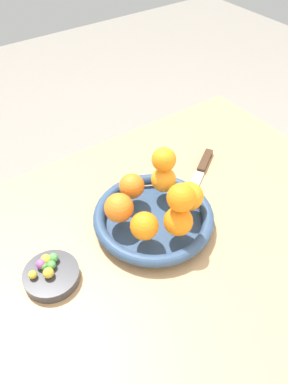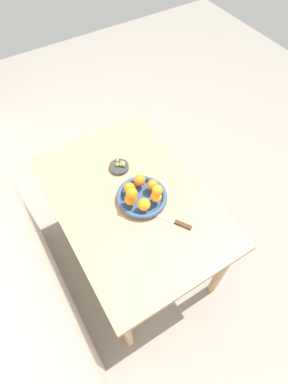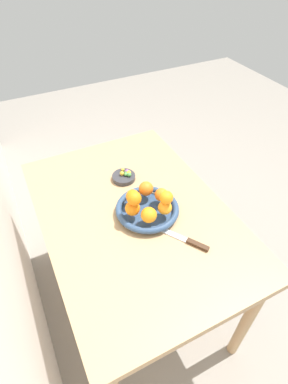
{
  "view_description": "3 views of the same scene",
  "coord_description": "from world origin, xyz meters",
  "px_view_note": "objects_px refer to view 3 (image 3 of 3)",
  "views": [
    {
      "loc": [
        0.3,
        0.39,
        1.38
      ],
      "look_at": [
        -0.02,
        -0.07,
        0.83
      ],
      "focal_mm": 35.0,
      "sensor_mm": 36.0,
      "label": 1
    },
    {
      "loc": [
        -0.78,
        0.39,
        2.07
      ],
      "look_at": [
        -0.06,
        -0.04,
        0.85
      ],
      "focal_mm": 28.0,
      "sensor_mm": 36.0,
      "label": 2
    },
    {
      "loc": [
        -0.81,
        0.35,
        1.68
      ],
      "look_at": [
        -0.04,
        -0.03,
        0.87
      ],
      "focal_mm": 28.0,
      "sensor_mm": 36.0,
      "label": 3
    }
  ],
  "objects_px": {
    "fruit_bowl": "(147,209)",
    "candy_ball_4": "(126,173)",
    "candy_dish": "(124,177)",
    "orange_3": "(133,208)",
    "orange_5": "(165,208)",
    "orange_4": "(149,215)",
    "orange_7": "(134,198)",
    "dining_table": "(134,225)",
    "candy_ball_6": "(123,170)",
    "orange_1": "(146,189)",
    "candy_ball_1": "(126,174)",
    "candy_ball_3": "(129,175)",
    "candy_ball_0": "(127,171)",
    "orange_6": "(166,198)",
    "orange_0": "(161,195)",
    "candy_ball_5": "(129,173)",
    "orange_2": "(133,196)",
    "knife": "(183,239)",
    "candy_ball_2": "(122,173)"
  },
  "relations": [
    {
      "from": "orange_3",
      "to": "orange_5",
      "type": "relative_size",
      "value": 1.06
    },
    {
      "from": "orange_5",
      "to": "candy_ball_4",
      "type": "distance_m",
      "value": 0.32
    },
    {
      "from": "dining_table",
      "to": "candy_ball_6",
      "type": "xyz_separation_m",
      "value": [
        0.25,
        -0.06,
        0.12
      ]
    },
    {
      "from": "fruit_bowl",
      "to": "orange_1",
      "type": "xyz_separation_m",
      "value": [
        0.07,
        -0.03,
        0.05
      ]
    },
    {
      "from": "fruit_bowl",
      "to": "orange_3",
      "type": "height_order",
      "value": "orange_3"
    },
    {
      "from": "orange_5",
      "to": "candy_ball_4",
      "type": "bearing_deg",
      "value": 5.85
    },
    {
      "from": "orange_3",
      "to": "orange_6",
      "type": "distance_m",
      "value": 0.14
    },
    {
      "from": "orange_5",
      "to": "orange_6",
      "type": "bearing_deg",
      "value": -106.1
    },
    {
      "from": "candy_dish",
      "to": "candy_ball_3",
      "type": "bearing_deg",
      "value": -129.54
    },
    {
      "from": "candy_ball_0",
      "to": "candy_ball_6",
      "type": "distance_m",
      "value": 0.03
    },
    {
      "from": "orange_5",
      "to": "candy_ball_1",
      "type": "bearing_deg",
      "value": 7.4
    },
    {
      "from": "orange_0",
      "to": "orange_5",
      "type": "height_order",
      "value": "same"
    },
    {
      "from": "orange_7",
      "to": "candy_ball_4",
      "type": "distance_m",
      "value": 0.3
    },
    {
      "from": "candy_ball_3",
      "to": "candy_ball_6",
      "type": "xyz_separation_m",
      "value": [
        0.05,
        0.01,
        -0.0
      ]
    },
    {
      "from": "candy_ball_1",
      "to": "orange_2",
      "type": "bearing_deg",
      "value": 165.19
    },
    {
      "from": "fruit_bowl",
      "to": "orange_3",
      "type": "distance_m",
      "value": 0.09
    },
    {
      "from": "candy_ball_2",
      "to": "orange_2",
      "type": "bearing_deg",
      "value": 170.02
    },
    {
      "from": "candy_dish",
      "to": "knife",
      "type": "distance_m",
      "value": 0.44
    },
    {
      "from": "dining_table",
      "to": "orange_4",
      "type": "bearing_deg",
      "value": -170.36
    },
    {
      "from": "orange_5",
      "to": "candy_ball_1",
      "type": "xyz_separation_m",
      "value": [
        0.3,
        0.04,
        -0.04
      ]
    },
    {
      "from": "candy_dish",
      "to": "candy_ball_0",
      "type": "distance_m",
      "value": 0.03
    },
    {
      "from": "orange_7",
      "to": "candy_ball_3",
      "type": "distance_m",
      "value": 0.28
    },
    {
      "from": "fruit_bowl",
      "to": "candy_dish",
      "type": "relative_size",
      "value": 2.42
    },
    {
      "from": "fruit_bowl",
      "to": "knife",
      "type": "bearing_deg",
      "value": -161.82
    },
    {
      "from": "orange_2",
      "to": "orange_5",
      "type": "xyz_separation_m",
      "value": [
        -0.12,
        -0.09,
        -0.0
      ]
    },
    {
      "from": "orange_4",
      "to": "fruit_bowl",
      "type": "bearing_deg",
      "value": -22.56
    },
    {
      "from": "orange_3",
      "to": "candy_ball_3",
      "type": "height_order",
      "value": "orange_3"
    },
    {
      "from": "orange_3",
      "to": "candy_ball_5",
      "type": "xyz_separation_m",
      "value": [
        0.25,
        -0.1,
        -0.04
      ]
    },
    {
      "from": "orange_0",
      "to": "candy_ball_2",
      "type": "distance_m",
      "value": 0.26
    },
    {
      "from": "orange_5",
      "to": "candy_dish",
      "type": "bearing_deg",
      "value": 8.77
    },
    {
      "from": "candy_dish",
      "to": "orange_2",
      "type": "xyz_separation_m",
      "value": [
        -0.2,
        0.04,
        0.06
      ]
    },
    {
      "from": "orange_6",
      "to": "candy_ball_5",
      "type": "xyz_separation_m",
      "value": [
        0.31,
        0.03,
        -0.09
      ]
    },
    {
      "from": "orange_3",
      "to": "orange_6",
      "type": "height_order",
      "value": "orange_6"
    },
    {
      "from": "orange_6",
      "to": "candy_ball_6",
      "type": "relative_size",
      "value": 3.26
    },
    {
      "from": "fruit_bowl",
      "to": "candy_ball_4",
      "type": "height_order",
      "value": "fruit_bowl"
    },
    {
      "from": "orange_7",
      "to": "orange_0",
      "type": "bearing_deg",
      "value": -79.5
    },
    {
      "from": "orange_5",
      "to": "orange_6",
      "type": "distance_m",
      "value": 0.06
    },
    {
      "from": "fruit_bowl",
      "to": "orange_7",
      "type": "bearing_deg",
      "value": 103.72
    },
    {
      "from": "orange_4",
      "to": "knife",
      "type": "bearing_deg",
      "value": -141.87
    },
    {
      "from": "dining_table",
      "to": "candy_ball_1",
      "type": "bearing_deg",
      "value": -14.93
    },
    {
      "from": "orange_0",
      "to": "orange_5",
      "type": "distance_m",
      "value": 0.08
    },
    {
      "from": "orange_5",
      "to": "candy_ball_0",
      "type": "xyz_separation_m",
      "value": [
        0.32,
        0.03,
        -0.04
      ]
    },
    {
      "from": "orange_4",
      "to": "candy_ball_5",
      "type": "bearing_deg",
      "value": -9.93
    },
    {
      "from": "candy_ball_4",
      "to": "orange_3",
      "type": "bearing_deg",
      "value": 161.81
    },
    {
      "from": "orange_4",
      "to": "candy_ball_5",
      "type": "relative_size",
      "value": 3.03
    },
    {
      "from": "orange_5",
      "to": "candy_ball_3",
      "type": "height_order",
      "value": "orange_5"
    },
    {
      "from": "orange_1",
      "to": "candy_ball_1",
      "type": "relative_size",
      "value": 3.54
    },
    {
      "from": "orange_6",
      "to": "candy_ball_6",
      "type": "height_order",
      "value": "orange_6"
    },
    {
      "from": "candy_ball_2",
      "to": "orange_4",
      "type": "bearing_deg",
      "value": 175.83
    },
    {
      "from": "orange_1",
      "to": "orange_4",
      "type": "xyz_separation_m",
      "value": [
        -0.14,
        0.06,
        0.0
      ]
    }
  ]
}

